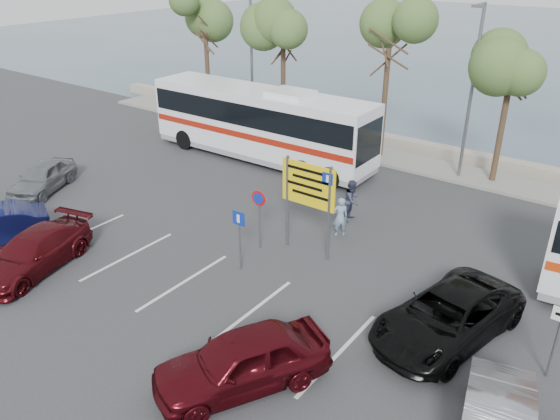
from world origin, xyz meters
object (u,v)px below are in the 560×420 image
Objects in this scene: car_maroon at (33,252)px; suv_black at (448,316)px; street_lamp_right at (472,85)px; pedestrian_far at (352,200)px; pedestrian_near at (340,217)px; car_red at (242,361)px; car_silver_a at (42,177)px; coach_bus_left at (261,126)px; street_lamp_left at (251,55)px; direction_sign at (308,192)px.

suv_black is (13.00, 5.00, 0.05)m from car_maroon.
pedestrian_far is at bearing -105.87° from street_lamp_right.
street_lamp_right is 4.92× the size of pedestrian_near.
car_red is at bearing -88.32° from street_lamp_right.
car_silver_a is 19.02m from suv_black.
coach_bus_left is at bearing -159.41° from street_lamp_right.
car_maroon is (6.00, -4.10, -0.00)m from car_silver_a.
car_maroon is (4.00, -17.02, -3.93)m from street_lamp_left.
direction_sign reaches higher than suv_black.
street_lamp_right is 1.73× the size of car_maroon.
direction_sign is 6.46m from suv_black.
street_lamp_right is 9.47m from pedestrian_near.
street_lamp_right reaches higher than pedestrian_far.
street_lamp_left is 1.55× the size of suv_black.
street_lamp_left is 1.73× the size of car_maroon.
coach_bus_left is (3.50, -3.57, -2.77)m from street_lamp_left.
street_lamp_left is at bearing 157.22° from car_red.
street_lamp_right is at bearing 47.70° from car_maroon.
street_lamp_left is 4.92× the size of pedestrian_near.
direction_sign is at bearing -41.98° from coach_bus_left.
pedestrian_far is at bearing 153.22° from suv_black.
street_lamp_left is 13.57m from pedestrian_far.
direction_sign reaches higher than car_silver_a.
pedestrian_near is (-2.16, 8.50, 0.03)m from car_red.
car_silver_a is 0.85× the size of car_maroon.
coach_bus_left is at bearing 77.70° from car_maroon.
pedestrian_far is (7.00, 10.00, 0.21)m from car_maroon.
coach_bus_left reaches higher than direction_sign.
coach_bus_left is at bearing 155.43° from car_red.
car_red is (13.50, -17.02, -3.82)m from street_lamp_left.
street_lamp_right reaches higher than pedestrian_near.
car_maroon is at bearing -60.40° from car_silver_a.
coach_bus_left reaches higher than pedestrian_near.
direction_sign is 2.21× the size of pedestrian_near.
street_lamp_right is 1.75× the size of car_red.
pedestrian_near is at bearing -36.92° from street_lamp_left.
car_red is at bearing -40.88° from car_silver_a.
pedestrian_near reaches higher than car_maroon.
street_lamp_right is 20.18m from car_silver_a.
pedestrian_near is at bearing 161.32° from suv_black.
street_lamp_left reaches higher than coach_bus_left.
direction_sign is at bearing -14.76° from car_silver_a.
street_lamp_right reaches higher than coach_bus_left.
street_lamp_left is 17.92m from car_maroon.
street_lamp_left is 2.23× the size of direction_sign.
coach_bus_left is at bearing 33.47° from car_silver_a.
pedestrian_near is (7.84, -4.95, -1.02)m from coach_bus_left.
pedestrian_far is (-6.00, 5.00, 0.16)m from suv_black.
car_maroon is 1.01× the size of car_red.
direction_sign is 10.11m from coach_bus_left.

